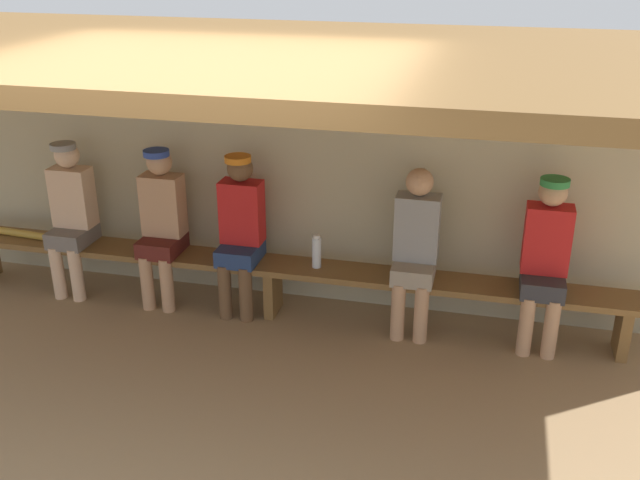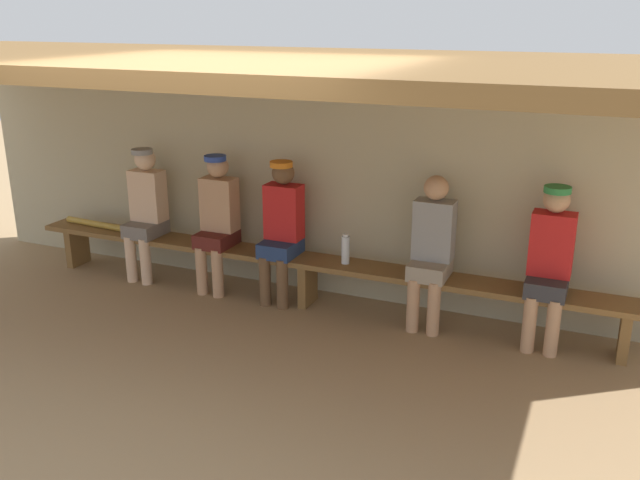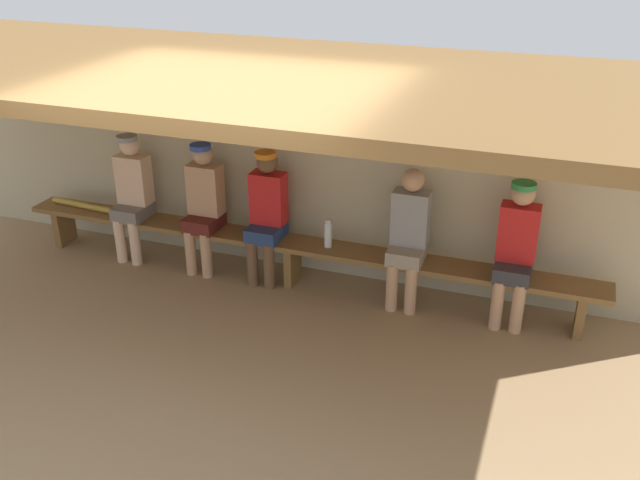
{
  "view_description": "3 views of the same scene",
  "coord_description": "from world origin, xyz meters",
  "px_view_note": "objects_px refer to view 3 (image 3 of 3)",
  "views": [
    {
      "loc": [
        1.67,
        -3.66,
        2.99
      ],
      "look_at": [
        0.52,
        1.05,
        0.92
      ],
      "focal_mm": 41.16,
      "sensor_mm": 36.0,
      "label": 1
    },
    {
      "loc": [
        2.49,
        -3.96,
        2.63
      ],
      "look_at": [
        0.27,
        1.22,
        0.77
      ],
      "focal_mm": 38.84,
      "sensor_mm": 36.0,
      "label": 2
    },
    {
      "loc": [
        2.45,
        -4.42,
        3.53
      ],
      "look_at": [
        0.45,
        1.12,
        0.74
      ],
      "focal_mm": 40.69,
      "sensor_mm": 36.0,
      "label": 3
    }
  ],
  "objects_px": {
    "bench": "(292,248)",
    "baseball_bat": "(86,206)",
    "player_rightmost": "(132,191)",
    "water_bottle_clear": "(328,234)",
    "player_in_blue": "(516,247)",
    "player_middle": "(409,233)",
    "player_in_white": "(267,211)",
    "player_with_sunglasses": "(204,202)"
  },
  "relations": [
    {
      "from": "player_in_blue",
      "to": "player_middle",
      "type": "bearing_deg",
      "value": -179.97
    },
    {
      "from": "player_in_white",
      "to": "player_with_sunglasses",
      "type": "bearing_deg",
      "value": 180.0
    },
    {
      "from": "bench",
      "to": "player_in_white",
      "type": "height_order",
      "value": "player_in_white"
    },
    {
      "from": "bench",
      "to": "player_middle",
      "type": "distance_m",
      "value": 1.21
    },
    {
      "from": "bench",
      "to": "player_with_sunglasses",
      "type": "relative_size",
      "value": 4.46
    },
    {
      "from": "player_rightmost",
      "to": "water_bottle_clear",
      "type": "bearing_deg",
      "value": 0.1
    },
    {
      "from": "player_with_sunglasses",
      "to": "baseball_bat",
      "type": "distance_m",
      "value": 1.48
    },
    {
      "from": "bench",
      "to": "baseball_bat",
      "type": "xyz_separation_m",
      "value": [
        -2.42,
        -0.0,
        0.11
      ]
    },
    {
      "from": "player_rightmost",
      "to": "baseball_bat",
      "type": "xyz_separation_m",
      "value": [
        -0.62,
        -0.0,
        -0.25
      ]
    },
    {
      "from": "player_in_white",
      "to": "player_in_blue",
      "type": "xyz_separation_m",
      "value": [
        2.39,
        0.0,
        0.0
      ]
    },
    {
      "from": "baseball_bat",
      "to": "player_middle",
      "type": "bearing_deg",
      "value": 4.61
    },
    {
      "from": "player_rightmost",
      "to": "water_bottle_clear",
      "type": "relative_size",
      "value": 4.82
    },
    {
      "from": "bench",
      "to": "player_in_blue",
      "type": "bearing_deg",
      "value": 0.1
    },
    {
      "from": "player_in_white",
      "to": "water_bottle_clear",
      "type": "height_order",
      "value": "player_in_white"
    },
    {
      "from": "player_rightmost",
      "to": "player_in_blue",
      "type": "distance_m",
      "value": 3.93
    },
    {
      "from": "bench",
      "to": "player_middle",
      "type": "relative_size",
      "value": 4.49
    },
    {
      "from": "player_with_sunglasses",
      "to": "player_rightmost",
      "type": "bearing_deg",
      "value": 180.0
    },
    {
      "from": "player_middle",
      "to": "player_rightmost",
      "type": "distance_m",
      "value": 2.96
    },
    {
      "from": "player_rightmost",
      "to": "player_in_white",
      "type": "bearing_deg",
      "value": 0.0
    },
    {
      "from": "player_with_sunglasses",
      "to": "baseball_bat",
      "type": "relative_size",
      "value": 1.51
    },
    {
      "from": "player_with_sunglasses",
      "to": "water_bottle_clear",
      "type": "distance_m",
      "value": 1.34
    },
    {
      "from": "bench",
      "to": "player_rightmost",
      "type": "bearing_deg",
      "value": 179.89
    },
    {
      "from": "player_in_white",
      "to": "player_rightmost",
      "type": "height_order",
      "value": "same"
    },
    {
      "from": "bench",
      "to": "player_middle",
      "type": "height_order",
      "value": "player_middle"
    },
    {
      "from": "player_in_white",
      "to": "water_bottle_clear",
      "type": "bearing_deg",
      "value": 0.33
    },
    {
      "from": "player_in_white",
      "to": "player_rightmost",
      "type": "xyz_separation_m",
      "value": [
        -1.54,
        0.0,
        0.0
      ]
    },
    {
      "from": "player_middle",
      "to": "player_in_blue",
      "type": "distance_m",
      "value": 0.97
    },
    {
      "from": "water_bottle_clear",
      "to": "baseball_bat",
      "type": "xyz_separation_m",
      "value": [
        -2.79,
        -0.01,
        -0.1
      ]
    },
    {
      "from": "bench",
      "to": "player_rightmost",
      "type": "height_order",
      "value": "player_rightmost"
    },
    {
      "from": "bench",
      "to": "player_in_white",
      "type": "bearing_deg",
      "value": 179.23
    },
    {
      "from": "player_with_sunglasses",
      "to": "player_in_white",
      "type": "xyz_separation_m",
      "value": [
        0.69,
        0.0,
        0.0
      ]
    },
    {
      "from": "player_rightmost",
      "to": "baseball_bat",
      "type": "bearing_deg",
      "value": -179.67
    },
    {
      "from": "bench",
      "to": "player_rightmost",
      "type": "relative_size",
      "value": 4.46
    },
    {
      "from": "player_with_sunglasses",
      "to": "player_rightmost",
      "type": "height_order",
      "value": "same"
    },
    {
      "from": "player_rightmost",
      "to": "bench",
      "type": "bearing_deg",
      "value": -0.11
    },
    {
      "from": "player_middle",
      "to": "water_bottle_clear",
      "type": "relative_size",
      "value": 4.78
    },
    {
      "from": "player_rightmost",
      "to": "baseball_bat",
      "type": "relative_size",
      "value": 1.51
    },
    {
      "from": "player_in_blue",
      "to": "baseball_bat",
      "type": "xyz_separation_m",
      "value": [
        -4.55,
        -0.0,
        -0.25
      ]
    },
    {
      "from": "player_in_blue",
      "to": "baseball_bat",
      "type": "relative_size",
      "value": 1.51
    },
    {
      "from": "player_middle",
      "to": "player_in_blue",
      "type": "xyz_separation_m",
      "value": [
        0.97,
        0.0,
        0.02
      ]
    },
    {
      "from": "player_middle",
      "to": "water_bottle_clear",
      "type": "xyz_separation_m",
      "value": [
        -0.79,
        0.0,
        -0.14
      ]
    },
    {
      "from": "bench",
      "to": "player_with_sunglasses",
      "type": "xyz_separation_m",
      "value": [
        -0.96,
        0.0,
        0.36
      ]
    }
  ]
}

